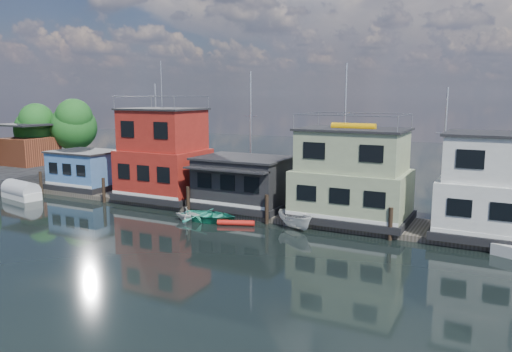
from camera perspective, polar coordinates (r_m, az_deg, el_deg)
The scene contains 15 objects.
ground at distance 31.04m, azimuth -11.48°, elevation -8.62°, with size 160.00×160.00×0.00m, color black.
dock at distance 40.66m, azimuth -0.83°, elevation -3.83°, with size 48.00×5.00×0.40m, color #595147.
houseboat_blue at distance 51.16m, azimuth -18.90°, elevation 0.69°, with size 6.40×4.90×3.66m.
houseboat_red at distance 44.56m, azimuth -10.53°, elevation 2.29°, with size 7.40×5.90×11.86m.
houseboat_dark at distance 40.42m, azimuth -1.48°, elevation -0.70°, with size 7.40×6.10×4.06m.
houseboat_green at distance 36.82m, azimuth 10.90°, elevation -0.07°, with size 8.40×5.90×7.03m.
houseboat_white at distance 35.38m, azimuth 26.61°, elevation -1.31°, with size 8.40×5.90×6.66m.
pilings at distance 38.24m, azimuth -3.26°, elevation -3.31°, with size 42.28×0.28×2.20m.
background_masts at distance 43.37m, azimuth 8.50°, elevation 4.07°, with size 36.40×0.16×12.00m.
shore at distance 63.04m, azimuth -24.45°, elevation 3.19°, with size 12.40×15.72×8.24m.
dinghy_white at distance 38.02m, azimuth -7.80°, elevation -4.31°, with size 1.80×2.08×1.10m, color white.
motorboat at distance 35.49m, azimuth 4.52°, elevation -5.06°, with size 1.28×3.39×1.31m, color silver.
red_kayak at distance 36.49m, azimuth -2.32°, elevation -5.37°, with size 0.40×0.40×2.74m, color red.
tarp_runabout at distance 50.41m, azimuth -25.26°, elevation -1.61°, with size 4.58×2.53×1.76m.
dinghy_teal at distance 37.71m, azimuth -5.35°, elevation -4.53°, with size 3.08×4.32×0.89m, color teal.
Camera 1 is at (18.72, -22.87, 9.50)m, focal length 35.00 mm.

